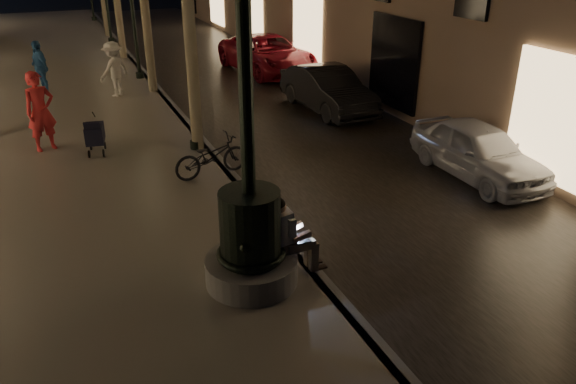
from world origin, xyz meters
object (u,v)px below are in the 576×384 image
bicycle (211,156)px  pedestrian_blue (40,67)px  car_second (328,90)px  car_third (268,54)px  pedestrian_white (114,69)px  seated_man_laptop (289,233)px  car_front (478,150)px  stroller (95,134)px  fountain_lamppost (250,223)px  pedestrian_red (40,111)px  lamp_curb_a (187,21)px

bicycle → pedestrian_blue: bearing=10.8°
pedestrian_blue → car_second: bearing=34.7°
car_third → pedestrian_white: bearing=-167.3°
car_second → pedestrian_blue: 9.41m
seated_man_laptop → car_front: size_ratio=0.36×
stroller → seated_man_laptop: bearing=-61.8°
car_second → fountain_lamppost: bearing=-125.6°
car_front → pedestrian_white: 11.60m
seated_man_laptop → car_third: seated_man_laptop is taller
car_third → bicycle: size_ratio=3.02×
stroller → pedestrian_blue: 6.62m
pedestrian_blue → bicycle: size_ratio=1.01×
pedestrian_red → pedestrian_white: bearing=44.1°
seated_man_laptop → lamp_curb_a: bearing=89.2°
fountain_lamppost → lamp_curb_a: 6.37m
pedestrian_red → bicycle: 4.58m
car_front → bicycle: bearing=161.5°
pedestrian_blue → bicycle: pedestrian_blue is taller
car_second → bicycle: car_second is taller
fountain_lamppost → seated_man_laptop: bearing=0.0°
pedestrian_white → pedestrian_blue: pedestrian_white is taller
car_second → lamp_curb_a: bearing=-157.1°
lamp_curb_a → stroller: 3.46m
car_third → pedestrian_blue: size_ratio=3.00×
bicycle → fountain_lamppost: bearing=163.1°
car_front → fountain_lamppost: bearing=-159.3°
car_front → pedestrian_blue: bearing=129.5°
pedestrian_blue → bicycle: (3.18, -8.92, -0.41)m
fountain_lamppost → bicycle: bearing=81.9°
car_front → pedestrian_white: (-6.60, 9.54, 0.45)m
car_second → car_third: car_third is taller
car_third → car_front: bearing=-92.9°
seated_man_laptop → pedestrian_blue: (-3.19, 13.13, 0.15)m
car_second → bicycle: bearing=-142.6°
car_second → car_third: (0.21, 5.62, 0.04)m
fountain_lamppost → car_second: 9.85m
fountain_lamppost → pedestrian_white: bearing=91.9°
lamp_curb_a → pedestrian_red: size_ratio=2.51×
lamp_curb_a → bicycle: (-0.10, -1.79, -2.59)m
pedestrian_blue → stroller: bearing=-14.9°
lamp_curb_a → stroller: lamp_curb_a is taller
lamp_curb_a → car_second: bearing=25.0°
fountain_lamppost → seated_man_laptop: 0.69m
pedestrian_white → pedestrian_red: bearing=26.7°
seated_man_laptop → pedestrian_red: pedestrian_red is taller
car_second → pedestrian_white: (-5.83, 3.61, 0.40)m
car_third → bicycle: 10.85m
car_third → pedestrian_blue: (-8.22, -0.69, 0.34)m
fountain_lamppost → pedestrian_red: size_ratio=2.72×
stroller → car_second: size_ratio=0.24×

